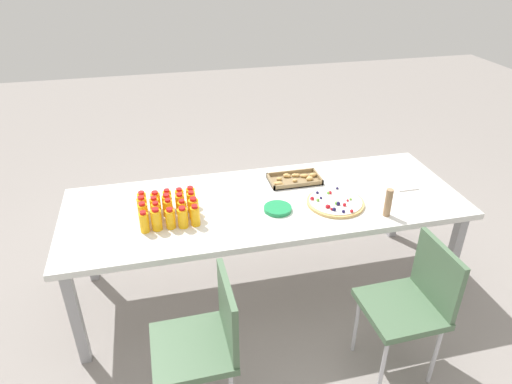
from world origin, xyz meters
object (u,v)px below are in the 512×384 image
Objects in this scene: juice_bottle_3 at (183,218)px; napkin_stack at (404,185)px; juice_bottle_15 at (142,202)px; juice_bottle_17 at (168,199)px; fruit_pizza at (335,202)px; juice_bottle_14 at (192,202)px; cardboard_tube at (388,203)px; juice_bottle_5 at (143,214)px; chair_near_left at (205,338)px; juice_bottle_19 at (191,197)px; juice_bottle_7 at (169,211)px; juice_bottle_16 at (156,202)px; juice_bottle_0 at (144,222)px; chair_near_right at (413,299)px; party_table at (265,208)px; juice_bottle_13 at (180,204)px; juice_bottle_9 at (194,209)px; snack_tray at (295,179)px; juice_bottle_8 at (183,210)px; juice_bottle_2 at (170,219)px; juice_bottle_4 at (195,216)px; juice_bottle_12 at (167,205)px; juice_bottle_6 at (157,213)px; plate_stack at (278,209)px; juice_bottle_18 at (180,198)px; juice_bottle_1 at (156,220)px; juice_bottle_11 at (155,208)px; juice_bottle_10 at (142,208)px.

napkin_stack is at bearing 5.83° from juice_bottle_3.
juice_bottle_15 is at bearing 134.66° from juice_bottle_3.
juice_bottle_17 is 0.36× the size of fruit_pizza.
cardboard_tube is (1.16, -0.32, 0.02)m from juice_bottle_14.
cardboard_tube reaches higher than juice_bottle_5.
chair_near_left reaches higher than fruit_pizza.
juice_bottle_14 reaches higher than juice_bottle_19.
juice_bottle_7 is 0.16m from juice_bottle_16.
juice_bottle_0 is 1.03× the size of juice_bottle_16.
chair_near_right is 1.61m from juice_bottle_16.
juice_bottle_15 is (-0.77, 0.05, 0.12)m from party_table.
chair_near_right is at bearing -53.58° from party_table.
juice_bottle_13 is 0.99× the size of juice_bottle_15.
juice_bottle_9 is 0.40× the size of snack_tray.
juice_bottle_8 reaches higher than napkin_stack.
juice_bottle_4 is at bearing -1.60° from juice_bottle_2.
juice_bottle_3 is at bearing -62.22° from juice_bottle_12.
juice_bottle_13 is at bearing 0.99° from chair_near_left.
juice_bottle_14 reaches higher than juice_bottle_15.
juice_bottle_0 is 1.02× the size of juice_bottle_17.
chair_near_left is at bearing -156.89° from cardboard_tube.
cardboard_tube is (1.37, -0.24, 0.02)m from juice_bottle_6.
juice_bottle_8 is 0.86m from snack_tray.
plate_stack is at bearing -13.74° from juice_bottle_16.
juice_bottle_5 is 0.33m from juice_bottle_19.
juice_bottle_3 is at bearing -0.08° from juice_bottle_0.
chair_near_left is 5.99× the size of juice_bottle_13.
juice_bottle_18 is at bearing 162.23° from cardboard_tube.
juice_bottle_14 is (0.22, 0.15, 0.00)m from juice_bottle_1.
juice_bottle_17 is at bearing 65.14° from juice_bottle_6.
fruit_pizza is at bearing -7.46° from juice_bottle_14.
juice_bottle_12 is at bearing 6.36° from chair_near_left.
juice_bottle_13 is 0.39× the size of snack_tray.
juice_bottle_8 is 0.94× the size of juice_bottle_9.
juice_bottle_2 is 0.89× the size of juice_bottle_12.
chair_near_left is 0.82m from juice_bottle_6.
juice_bottle_3 is 0.22m from juice_bottle_11.
juice_bottle_10 is at bearing 176.57° from juice_bottle_12.
juice_bottle_12 is 0.15m from juice_bottle_14.
juice_bottle_16 is (0.08, 0.07, -0.01)m from juice_bottle_10.
juice_bottle_6 reaches higher than fruit_pizza.
juice_bottle_14 is 0.54m from plate_stack.
juice_bottle_10 is 0.31m from juice_bottle_19.
chair_near_right is 6.18× the size of juice_bottle_3.
juice_bottle_17 is at bearing 117.65° from juice_bottle_8.
chair_near_left is 4.76× the size of plate_stack.
juice_bottle_8 is 0.15m from juice_bottle_18.
party_table is at bearing 11.54° from juice_bottle_9.
juice_bottle_13 is (-0.07, 0.15, 0.00)m from juice_bottle_4.
juice_bottle_12 reaches higher than snack_tray.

